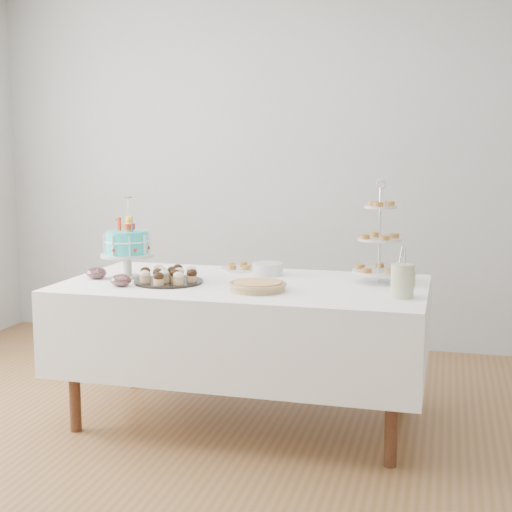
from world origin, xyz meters
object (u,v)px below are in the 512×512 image
(table, at_px, (244,324))
(tiered_stand, at_px, (380,240))
(pastry_plate, at_px, (241,267))
(jam_bowl_a, at_px, (121,280))
(birthday_cake, at_px, (127,256))
(jam_bowl_b, at_px, (97,273))
(utensil_pitcher, at_px, (402,279))
(cupcake_tray, at_px, (169,275))
(plate_stack, at_px, (267,269))
(pie, at_px, (258,286))

(table, relative_size, tiered_stand, 3.49)
(pastry_plate, height_order, jam_bowl_a, jam_bowl_a)
(birthday_cake, bearing_deg, tiered_stand, 22.88)
(jam_bowl_b, bearing_deg, table, 6.64)
(tiered_stand, height_order, jam_bowl_a, tiered_stand)
(birthday_cake, xyz_separation_m, utensil_pitcher, (1.50, -0.14, -0.03))
(table, bearing_deg, jam_bowl_b, -173.36)
(cupcake_tray, relative_size, utensil_pitcher, 1.49)
(tiered_stand, xyz_separation_m, utensil_pitcher, (0.15, -0.38, -0.14))
(plate_stack, xyz_separation_m, jam_bowl_a, (-0.65, -0.54, -0.00))
(pastry_plate, height_order, utensil_pitcher, utensil_pitcher)
(cupcake_tray, xyz_separation_m, plate_stack, (0.45, 0.38, -0.01))
(birthday_cake, xyz_separation_m, cupcake_tray, (0.27, -0.08, -0.08))
(pastry_plate, bearing_deg, cupcake_tray, -116.64)
(pie, bearing_deg, table, 123.46)
(jam_bowl_a, xyz_separation_m, jam_bowl_b, (-0.23, 0.17, 0.00))
(cupcake_tray, xyz_separation_m, pastry_plate, (0.25, 0.51, -0.03))
(tiered_stand, distance_m, pastry_plate, 0.88)
(table, relative_size, jam_bowl_a, 17.49)
(birthday_cake, distance_m, cupcake_tray, 0.29)
(table, distance_m, utensil_pitcher, 0.91)
(birthday_cake, distance_m, utensil_pitcher, 1.51)
(pie, xyz_separation_m, utensil_pitcher, (0.71, 0.02, 0.06))
(tiered_stand, height_order, pastry_plate, tiered_stand)
(birthday_cake, height_order, jam_bowl_b, birthday_cake)
(jam_bowl_b, bearing_deg, utensil_pitcher, -2.80)
(pie, xyz_separation_m, plate_stack, (-0.07, 0.47, 0.01))
(pastry_plate, distance_m, jam_bowl_a, 0.81)
(plate_stack, relative_size, utensil_pitcher, 0.71)
(tiered_stand, bearing_deg, cupcake_tray, -164.10)
(cupcake_tray, relative_size, pie, 1.26)
(table, height_order, birthday_cake, birthday_cake)
(pie, bearing_deg, plate_stack, 98.21)
(jam_bowl_b, bearing_deg, birthday_cake, 21.79)
(birthday_cake, distance_m, tiered_stand, 1.38)
(table, bearing_deg, utensil_pitcher, -11.83)
(jam_bowl_b, height_order, utensil_pitcher, utensil_pitcher)
(cupcake_tray, bearing_deg, pie, -9.39)
(tiered_stand, bearing_deg, jam_bowl_b, -168.95)
(cupcake_tray, xyz_separation_m, jam_bowl_b, (-0.43, 0.01, -0.01))
(tiered_stand, distance_m, jam_bowl_a, 1.38)
(table, xyz_separation_m, birthday_cake, (-0.66, -0.03, 0.35))
(birthday_cake, xyz_separation_m, pie, (0.79, -0.16, -0.10))
(tiered_stand, xyz_separation_m, pastry_plate, (-0.83, 0.20, -0.21))
(pie, bearing_deg, jam_bowl_a, -174.39)
(plate_stack, height_order, pastry_plate, plate_stack)
(birthday_cake, bearing_deg, pie, 1.61)
(plate_stack, bearing_deg, pie, -81.79)
(table, distance_m, birthday_cake, 0.75)
(table, height_order, pie, pie)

